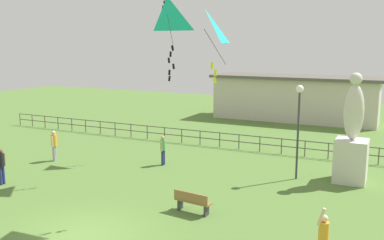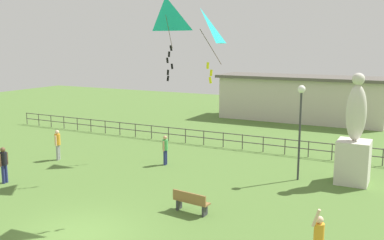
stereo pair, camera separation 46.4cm
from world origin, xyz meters
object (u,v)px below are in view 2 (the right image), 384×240
Objects in this scene: statue_monument at (354,146)px; kite_4 at (166,17)px; lamppost at (301,112)px; person_2 at (319,238)px; person_0 at (58,143)px; person_3 at (165,148)px; kite_6 at (200,30)px; person_1 at (4,163)px; park_bench at (191,201)px.

kite_4 is (-5.72, -7.28, 5.58)m from statue_monument.
lamppost is at bearing -163.57° from statue_monument.
person_2 is (2.58, -8.09, -2.35)m from lamppost.
person_0 is 1.06× the size of person_3.
person_0 is at bearing -167.82° from statue_monument.
person_3 is (-9.57, 7.41, -0.02)m from person_2.
statue_monument is 10.80m from kite_4.
kite_4 is 1.37× the size of kite_6.
person_3 is (5.07, 6.14, -0.07)m from person_1.
kite_4 is at bearing -128.17° from statue_monument.
park_bench is 6.91m from kite_6.
person_2 is 0.87× the size of kite_6.
statue_monument is 8.50m from park_bench.
park_bench is 0.96× the size of person_3.
person_1 is 0.80× the size of kite_6.
person_3 is (-6.99, -0.68, -2.37)m from lamppost.
person_3 is (5.85, 1.91, -0.06)m from person_0.
person_0 is 4.30m from person_1.
park_bench is at bearing -50.99° from person_3.
statue_monument reaches higher than person_1.
statue_monument is 10.89m from kite_6.
person_3 is (-4.35, 5.38, 0.46)m from park_bench.
park_bench is 0.52× the size of kite_4.
kite_4 reaches higher than park_bench.
kite_6 reaches higher than statue_monument.
park_bench is at bearing 36.15° from kite_4.
person_0 is (-12.84, -2.58, -2.31)m from lamppost.
lamppost is at bearing 66.49° from park_bench.
person_1 is (-12.06, -6.81, -2.30)m from lamppost.
park_bench is at bearing 123.72° from kite_6.
statue_monument is 3.02× the size of person_0.
kite_6 is (-3.72, -0.20, 5.88)m from person_2.
kite_6 is (11.70, -5.71, 5.85)m from person_0.
person_0 reaches higher than park_bench.
kite_4 reaches higher than person_0.
person_0 reaches higher than person_3.
person_1 is 12.47m from kite_6.
person_2 is at bearing -21.34° from park_bench.
park_bench is (-2.63, -6.05, -2.83)m from lamppost.
person_2 is at bearing -37.77° from person_3.
person_1 is (0.78, -4.23, 0.01)m from person_0.
person_3 is at bearing 127.53° from kite_6.
statue_monument is 3.35× the size of park_bench.
lamppost is 9.08m from kite_6.
person_3 is (-9.36, -1.38, -0.86)m from statue_monument.
person_1 is at bearing -175.38° from park_bench.
person_0 is at bearing 154.01° from kite_6.
statue_monument is 2.74× the size of person_2.
statue_monument reaches higher than person_3.
park_bench is at bearing 158.66° from person_2.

